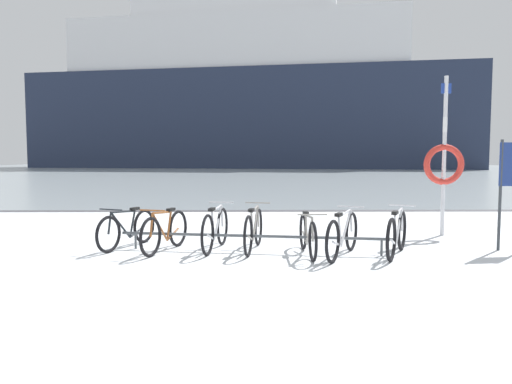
{
  "coord_description": "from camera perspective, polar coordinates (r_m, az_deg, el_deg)",
  "views": [
    {
      "loc": [
        0.11,
        -4.13,
        1.65
      ],
      "look_at": [
        0.24,
        5.74,
        0.89
      ],
      "focal_mm": 33.76,
      "sensor_mm": 36.0,
      "label": 1
    }
  ],
  "objects": [
    {
      "name": "bicycle_1",
      "position": [
        8.4,
        -10.74,
        -4.61
      ],
      "size": [
        0.64,
        1.56,
        0.77
      ],
      "color": "black",
      "rests_on": "ground"
    },
    {
      "name": "rescue_post",
      "position": [
        10.53,
        21.38,
        3.39
      ],
      "size": [
        0.83,
        0.13,
        3.24
      ],
      "color": "silver",
      "rests_on": "ground"
    },
    {
      "name": "bicycle_3",
      "position": [
        8.32,
        -0.28,
        -4.51
      ],
      "size": [
        0.48,
        1.69,
        0.8
      ],
      "color": "black",
      "rests_on": "ground"
    },
    {
      "name": "bicycle_5",
      "position": [
        7.97,
        10.24,
        -5.03
      ],
      "size": [
        0.84,
        1.6,
        0.79
      ],
      "color": "black",
      "rests_on": "ground"
    },
    {
      "name": "ground",
      "position": [
        58.06,
        -0.84,
        2.73
      ],
      "size": [
        80.0,
        132.0,
        0.08
      ],
      "color": "silver"
    },
    {
      "name": "bicycle_6",
      "position": [
        8.25,
        16.36,
        -4.77
      ],
      "size": [
        0.81,
        1.55,
        0.8
      ],
      "color": "black",
      "rests_on": "ground"
    },
    {
      "name": "bicycle_0",
      "position": [
        8.89,
        -15.03,
        -4.26
      ],
      "size": [
        0.73,
        1.54,
        0.74
      ],
      "color": "black",
      "rests_on": "ground"
    },
    {
      "name": "bicycle_2",
      "position": [
        8.41,
        -4.83,
        -4.42
      ],
      "size": [
        0.49,
        1.65,
        0.81
      ],
      "color": "black",
      "rests_on": "ground"
    },
    {
      "name": "bike_rack",
      "position": [
        8.2,
        -0.23,
        -5.3
      ],
      "size": [
        4.65,
        0.78,
        0.31
      ],
      "color": "#4C5156",
      "rests_on": "ground"
    },
    {
      "name": "bicycle_4",
      "position": [
        7.99,
        6.15,
        -5.1
      ],
      "size": [
        0.46,
        1.61,
        0.74
      ],
      "color": "black",
      "rests_on": "ground"
    },
    {
      "name": "ferry_ship",
      "position": [
        62.63,
        -1.64,
        11.44
      ],
      "size": [
        57.03,
        18.26,
        27.84
      ],
      "color": "#232D47",
      "rests_on": "ground"
    }
  ]
}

